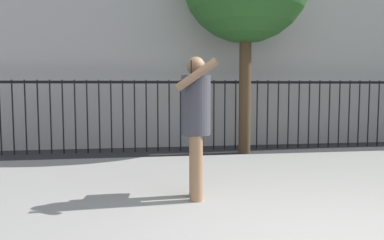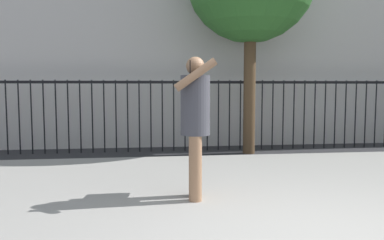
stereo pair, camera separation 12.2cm
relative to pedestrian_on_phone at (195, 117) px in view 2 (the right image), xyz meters
The scene contains 3 objects.
sidewalk 1.53m from the pedestrian_on_phone, 30.27° to the left, with size 28.00×4.40×0.15m, color gray.
iron_fence 4.38m from the pedestrian_on_phone, 77.13° to the left, with size 12.03×0.04×1.60m.
pedestrian_on_phone is the anchor object (origin of this frame).
Camera 2 is at (-1.58, -2.88, 1.47)m, focal length 36.81 mm.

